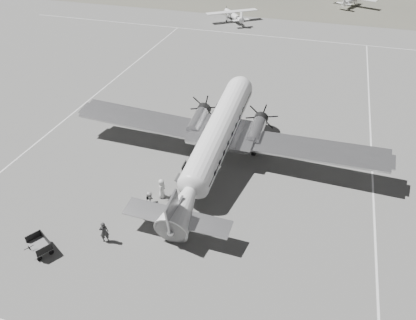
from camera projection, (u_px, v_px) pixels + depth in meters
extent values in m
plane|color=slate|center=(213.00, 195.00, 31.68)|extent=(260.00, 260.00, 0.00)
cube|color=silver|center=(375.00, 227.00, 28.78)|extent=(0.15, 80.00, 0.01)
cube|color=silver|center=(80.00, 107.00, 43.88)|extent=(0.15, 60.00, 0.01)
cube|color=silver|center=(286.00, 38.00, 63.10)|extent=(90.00, 0.15, 0.01)
imported|color=#2B2B2B|center=(104.00, 232.00, 27.18)|extent=(0.73, 0.64, 1.68)
imported|color=#B6B6B4|center=(151.00, 202.00, 29.47)|extent=(0.83, 1.02, 1.94)
imported|color=silver|center=(162.00, 189.00, 31.03)|extent=(0.56, 0.83, 1.65)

